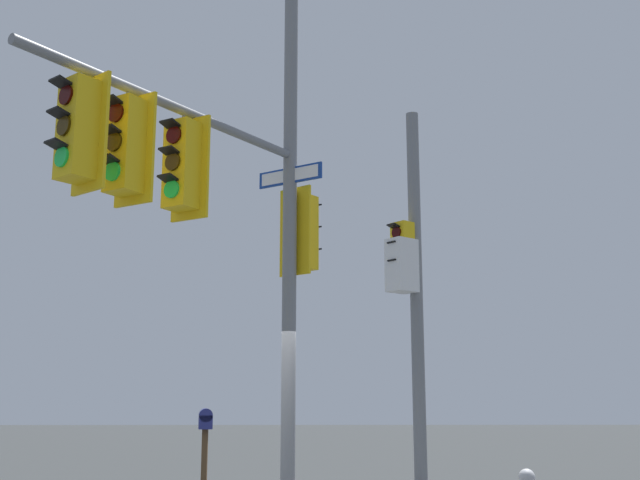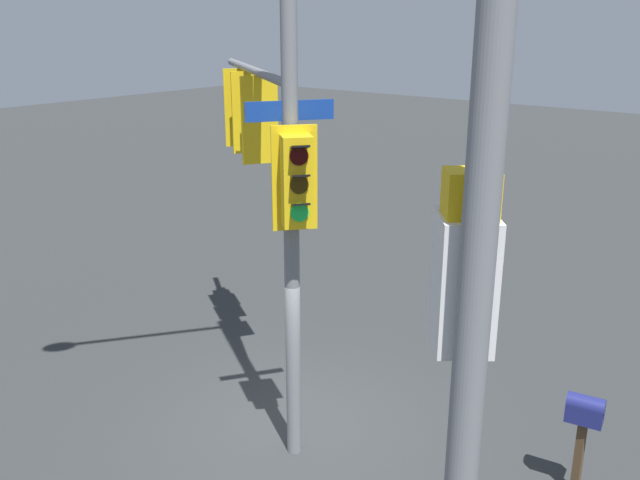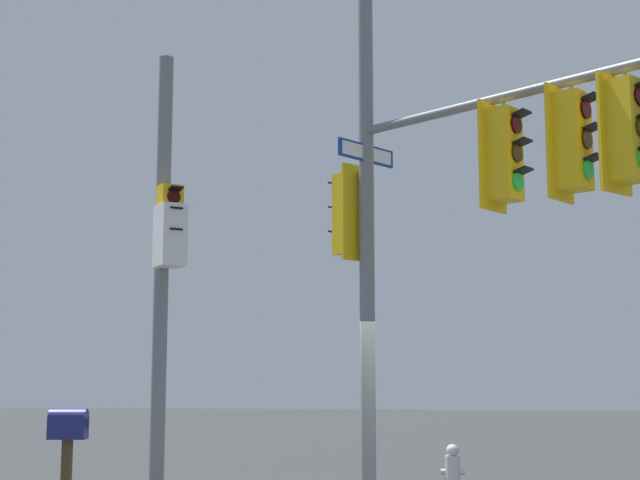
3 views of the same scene
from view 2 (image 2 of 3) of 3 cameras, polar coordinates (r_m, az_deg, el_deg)
name	(u,v)px [view 2 (image 2 of 3)]	position (r m, az deg, el deg)	size (l,w,h in m)	color
ground_plane	(294,429)	(10.56, -2.15, -15.49)	(80.00, 80.00, 0.00)	#2D3031
main_signal_pole_assembly	(257,99)	(9.59, -5.28, 11.61)	(4.35, 5.59, 9.42)	slate
secondary_pole_assembly	(467,321)	(4.92, 12.17, -6.61)	(0.67, 0.74, 7.11)	slate
mailbox	(584,418)	(9.35, 21.13, -13.63)	(0.47, 0.31, 1.41)	#4C3823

